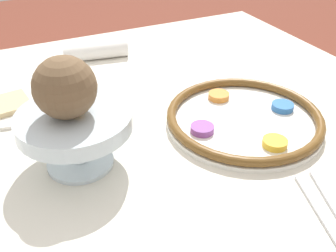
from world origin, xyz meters
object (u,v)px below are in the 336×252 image
(fruit_stand, at_px, (75,126))
(bread_plate, at_px, (9,107))
(seder_plate, at_px, (244,118))
(coconut, at_px, (65,87))
(napkin_roll, at_px, (96,51))
(orange_fruit, at_px, (67,93))

(fruit_stand, xyz_separation_m, bread_plate, (0.10, -0.27, -0.08))
(seder_plate, height_order, fruit_stand, fruit_stand)
(coconut, distance_m, bread_plate, 0.33)
(seder_plate, relative_size, bread_plate, 1.86)
(fruit_stand, bearing_deg, seder_plate, 177.10)
(coconut, height_order, bread_plate, coconut)
(fruit_stand, height_order, napkin_roll, fruit_stand)
(orange_fruit, relative_size, bread_plate, 0.49)
(coconut, distance_m, napkin_roll, 0.51)
(orange_fruit, xyz_separation_m, coconut, (0.00, -0.00, 0.01))
(orange_fruit, xyz_separation_m, bread_plate, (0.09, -0.27, -0.15))
(seder_plate, height_order, orange_fruit, orange_fruit)
(seder_plate, relative_size, fruit_stand, 1.63)
(bread_plate, relative_size, napkin_roll, 0.96)
(seder_plate, height_order, coconut, coconut)
(fruit_stand, relative_size, napkin_roll, 1.09)
(seder_plate, distance_m, bread_plate, 0.54)
(orange_fruit, distance_m, coconut, 0.01)
(seder_plate, height_order, napkin_roll, napkin_roll)
(fruit_stand, distance_m, napkin_roll, 0.49)
(fruit_stand, xyz_separation_m, orange_fruit, (0.00, 0.00, 0.07))
(fruit_stand, height_order, bread_plate, fruit_stand)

